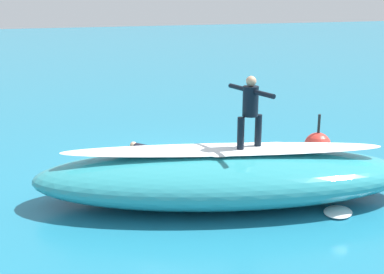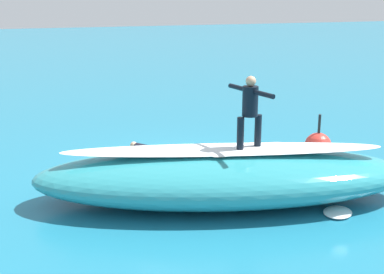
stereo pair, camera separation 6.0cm
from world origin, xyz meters
name	(u,v)px [view 2 (the right image)]	position (x,y,z in m)	size (l,w,h in m)	color
ground_plane	(174,164)	(0.00, 0.00, 0.00)	(120.00, 120.00, 0.00)	teal
wave_crest	(223,176)	(-0.32, 3.00, 0.62)	(8.75, 2.91, 1.23)	teal
wave_foam_lip	(223,150)	(-0.32, 3.00, 1.27)	(7.44, 1.02, 0.08)	white
surfboard_riding	(249,149)	(-0.89, 3.14, 1.27)	(2.08, 0.54, 0.07)	silver
surfer_riding	(250,107)	(-0.89, 3.14, 2.27)	(0.65, 1.56, 1.66)	black
surfboard_paddling	(148,157)	(0.59, -0.69, 0.05)	(2.21, 0.51, 0.09)	yellow
surfer_paddling	(151,152)	(0.51, -0.58, 0.24)	(1.26, 1.59, 0.33)	black
buoy_marker	(318,146)	(-4.14, 0.90, 0.40)	(0.79, 0.79, 1.35)	red
foam_patch_near	(253,147)	(-2.74, -0.56, 0.07)	(1.02, 0.77, 0.15)	white
foam_patch_mid	(338,212)	(-2.48, 4.49, 0.05)	(0.76, 0.61, 0.09)	white
foam_patch_far	(197,172)	(-0.37, 1.01, 0.05)	(0.76, 0.68, 0.10)	white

